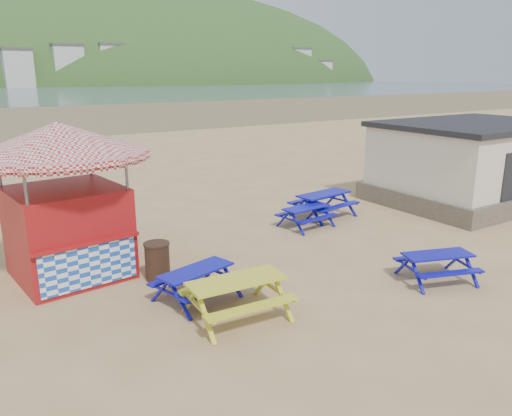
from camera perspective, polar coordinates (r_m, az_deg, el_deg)
ground at (r=14.18m, az=1.56°, el=-5.54°), size 400.00×400.00×0.00m
wet_sand at (r=66.56m, az=-26.46°, el=9.41°), size 400.00×400.00×0.00m
picnic_table_blue_b at (r=16.81m, az=5.74°, el=-0.99°), size 1.82×1.54×0.70m
picnic_table_blue_c at (r=18.07m, az=7.70°, el=0.37°), size 2.24×1.90×0.86m
picnic_table_blue_d at (r=11.57m, az=-6.79°, el=-8.65°), size 2.06×1.81×0.74m
picnic_table_blue_e at (r=13.26m, az=19.96°, el=-6.38°), size 2.05×1.85×0.71m
picnic_table_blue_f at (r=19.96m, az=23.99°, el=0.37°), size 1.99×1.76×0.71m
picnic_table_yellow at (r=10.70m, az=-2.22°, el=-10.27°), size 2.15×1.78×0.86m
ice_cream_kiosk at (r=13.08m, az=-21.20°, el=2.85°), size 4.83×4.83×3.91m
litter_bin at (r=12.76m, az=-11.21°, el=-5.94°), size 0.65×0.65×0.96m
amenity_block at (r=21.85m, az=23.52°, el=4.88°), size 7.40×5.40×3.15m
headland_town at (r=260.05m, az=-10.78°, el=11.77°), size 264.00×144.00×108.00m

